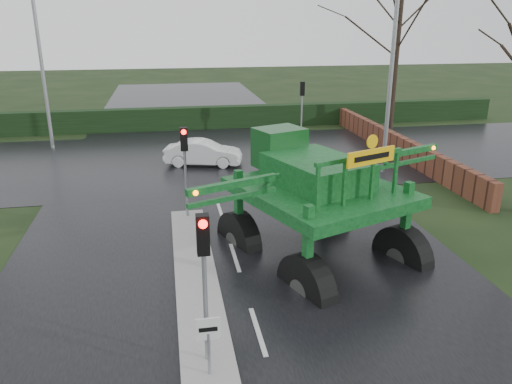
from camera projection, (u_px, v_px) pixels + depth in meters
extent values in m
plane|color=black|center=(258.00, 332.00, 12.04)|extent=(140.00, 140.00, 0.00)
cube|color=black|center=(215.00, 196.00, 21.33)|extent=(14.00, 80.00, 0.02)
cube|color=black|center=(204.00, 159.00, 26.91)|extent=(80.00, 12.00, 0.02)
cube|color=gray|center=(196.00, 274.00, 14.58)|extent=(1.20, 10.00, 0.16)
cube|color=black|center=(194.00, 118.00, 34.10)|extent=(44.00, 0.90, 1.50)
cube|color=#592D1E|center=(387.00, 140.00, 28.49)|extent=(0.40, 20.00, 1.20)
cylinder|color=gray|center=(209.00, 354.00, 10.21)|extent=(0.07, 0.07, 1.00)
cube|color=silver|center=(208.00, 329.00, 10.02)|extent=(0.50, 0.04, 0.50)
cube|color=black|center=(208.00, 330.00, 10.00)|extent=(0.38, 0.01, 0.10)
cylinder|color=gray|center=(205.00, 294.00, 10.32)|extent=(0.10, 0.10, 3.50)
cube|color=black|center=(203.00, 235.00, 9.88)|extent=(0.26, 0.22, 0.85)
sphere|color=#FF0C07|center=(203.00, 224.00, 9.66)|extent=(0.18, 0.18, 0.18)
cylinder|color=gray|center=(186.00, 175.00, 18.22)|extent=(0.10, 0.10, 3.50)
cube|color=black|center=(184.00, 139.00, 17.78)|extent=(0.26, 0.22, 0.85)
sphere|color=#FF0C07|center=(184.00, 132.00, 17.56)|extent=(0.18, 0.18, 0.18)
cylinder|color=gray|center=(302.00, 110.00, 31.16)|extent=(0.10, 0.10, 3.50)
cube|color=black|center=(302.00, 89.00, 30.72)|extent=(0.26, 0.22, 0.85)
sphere|color=#FF0C07|center=(302.00, 84.00, 30.74)|extent=(0.18, 0.18, 0.18)
cylinder|color=gray|center=(391.00, 68.00, 23.00)|extent=(0.20, 0.20, 10.00)
cylinder|color=gray|center=(41.00, 60.00, 27.55)|extent=(0.20, 0.20, 10.00)
cylinder|color=black|center=(397.00, 54.00, 32.12)|extent=(0.32, 0.32, 10.00)
cylinder|color=black|center=(214.00, 246.00, 14.15)|extent=(1.30, 2.16, 2.10)
cylinder|color=#595B56|center=(214.00, 246.00, 14.15)|extent=(0.84, 0.91, 0.73)
cube|color=#0A3D15|center=(213.00, 203.00, 13.72)|extent=(0.30, 0.30, 2.41)
cylinder|color=black|center=(319.00, 220.00, 16.02)|extent=(1.30, 2.16, 2.10)
cylinder|color=#595B56|center=(319.00, 220.00, 16.02)|extent=(0.84, 0.91, 0.73)
cube|color=#0A3D15|center=(320.00, 181.00, 15.59)|extent=(0.30, 0.30, 2.41)
cylinder|color=black|center=(291.00, 308.00, 11.11)|extent=(1.30, 2.16, 2.10)
cylinder|color=#595B56|center=(291.00, 308.00, 11.11)|extent=(0.84, 0.91, 0.73)
cube|color=#0A3D15|center=(293.00, 255.00, 10.68)|extent=(0.30, 0.30, 2.41)
cylinder|color=black|center=(409.00, 266.00, 12.98)|extent=(1.30, 2.16, 2.10)
cylinder|color=#595B56|center=(409.00, 266.00, 12.98)|extent=(0.84, 0.91, 0.73)
cube|color=#0A3D15|center=(415.00, 220.00, 12.55)|extent=(0.30, 0.30, 2.41)
cube|color=#0A3D15|center=(310.00, 186.00, 12.91)|extent=(5.93, 6.29, 0.37)
cube|color=#0A3D15|center=(306.00, 163.00, 12.89)|extent=(3.29, 3.77, 0.94)
cube|color=#104518|center=(263.00, 134.00, 14.46)|extent=(1.92, 1.74, 1.36)
cube|color=#0A3D15|center=(359.00, 142.00, 11.06)|extent=(2.98, 1.26, 0.13)
cube|color=#0A3D15|center=(198.00, 176.00, 10.60)|extent=(2.61, 1.17, 0.19)
sphere|color=orange|center=(148.00, 186.00, 9.95)|extent=(0.15, 0.15, 0.15)
cube|color=#0A3D15|center=(416.00, 139.00, 13.93)|extent=(2.61, 1.17, 0.19)
sphere|color=orange|center=(447.00, 135.00, 14.42)|extent=(0.15, 0.15, 0.15)
cube|color=yellow|center=(372.00, 141.00, 10.69)|extent=(1.59, 0.67, 0.42)
cube|color=black|center=(372.00, 141.00, 10.69)|extent=(1.18, 0.47, 0.15)
cylinder|color=yellow|center=(374.00, 122.00, 10.55)|extent=(0.37, 0.18, 0.38)
imported|color=white|center=(204.00, 165.00, 25.80)|extent=(4.12, 2.32, 1.29)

